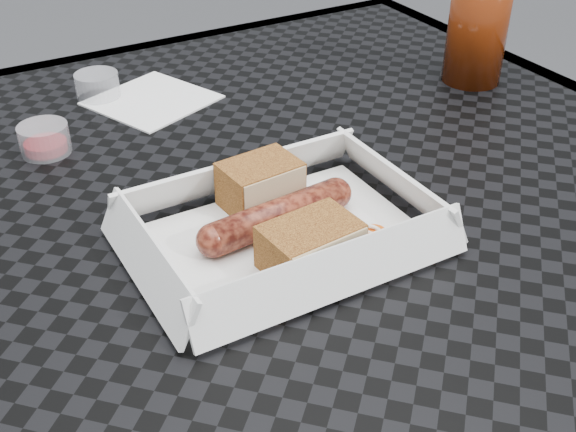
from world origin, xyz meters
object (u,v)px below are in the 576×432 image
object	(u,v)px
patio_table	(298,228)
drink_glass	(478,24)
food_tray	(282,238)
bratwurst	(277,216)

from	to	relation	value
patio_table	drink_glass	size ratio (longest dim) A/B	5.66
drink_glass	patio_table	bearing A→B (deg)	-165.40
patio_table	food_tray	world-z (taller)	food_tray
bratwurst	drink_glass	world-z (taller)	drink_glass
food_tray	drink_glass	bearing A→B (deg)	25.99
food_tray	patio_table	bearing A→B (deg)	53.38
bratwurst	food_tray	bearing A→B (deg)	-97.24
bratwurst	patio_table	bearing A→B (deg)	50.97
patio_table	drink_glass	distance (m)	0.33
patio_table	food_tray	distance (m)	0.15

